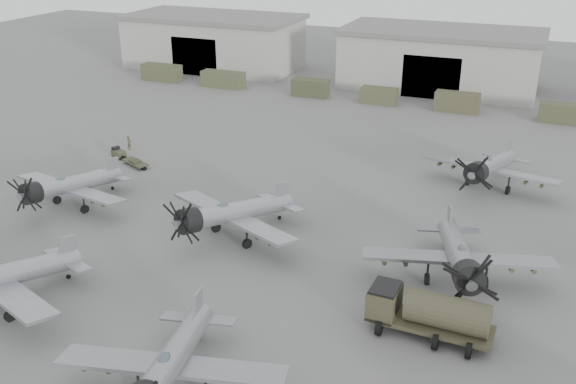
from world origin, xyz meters
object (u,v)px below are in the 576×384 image
object	(u,v)px
aircraft_mid_0	(67,186)
tug_trailer	(125,157)
fuel_tanker	(429,311)
ground_crew	(129,143)
aircraft_mid_2	(459,256)
aircraft_near_1	(169,365)
aircraft_far_1	(489,167)
aircraft_mid_1	(229,214)

from	to	relation	value
aircraft_mid_0	tug_trailer	world-z (taller)	aircraft_mid_0
fuel_tanker	ground_crew	world-z (taller)	fuel_tanker
aircraft_mid_2	tug_trailer	distance (m)	38.48
aircraft_near_1	aircraft_far_1	xyz separation A→B (m)	(12.43, 36.11, 0.05)
tug_trailer	ground_crew	xyz separation A→B (m)	(-1.65, 3.17, 0.36)
aircraft_far_1	ground_crew	size ratio (longest dim) A/B	8.09
aircraft_mid_2	ground_crew	bearing A→B (deg)	142.40
aircraft_mid_0	ground_crew	size ratio (longest dim) A/B	7.60
aircraft_mid_2	ground_crew	distance (m)	41.10
aircraft_near_1	aircraft_mid_0	xyz separation A→B (m)	(-21.45, 17.61, -0.09)
aircraft_mid_1	aircraft_mid_0	bearing A→B (deg)	-156.33
fuel_tanker	tug_trailer	distance (m)	40.19
aircraft_near_1	tug_trailer	size ratio (longest dim) A/B	2.18
aircraft_near_1	tug_trailer	xyz separation A→B (m)	(-24.04, 29.55, -1.84)
aircraft_mid_1	aircraft_mid_2	xyz separation A→B (m)	(17.93, -0.22, 0.07)
aircraft_mid_1	ground_crew	size ratio (longest dim) A/B	7.96
aircraft_mid_0	aircraft_near_1	bearing A→B (deg)	-29.35
aircraft_far_1	tug_trailer	size ratio (longest dim) A/B	2.23
aircraft_far_1	ground_crew	world-z (taller)	aircraft_far_1
aircraft_mid_2	ground_crew	size ratio (longest dim) A/B	8.38
aircraft_mid_0	fuel_tanker	world-z (taller)	aircraft_mid_0
aircraft_mid_0	tug_trailer	size ratio (longest dim) A/B	2.10
aircraft_mid_0	aircraft_mid_1	xyz separation A→B (m)	(15.95, 0.04, 0.17)
aircraft_mid_0	aircraft_mid_1	size ratio (longest dim) A/B	0.95
aircraft_mid_1	ground_crew	distance (m)	25.23
aircraft_near_1	ground_crew	world-z (taller)	aircraft_near_1
tug_trailer	fuel_tanker	bearing A→B (deg)	-3.40
aircraft_mid_1	tug_trailer	xyz separation A→B (m)	(-18.54, 11.89, -1.92)
aircraft_mid_0	fuel_tanker	bearing A→B (deg)	-1.18
ground_crew	fuel_tanker	bearing A→B (deg)	-134.50
aircraft_far_1	fuel_tanker	size ratio (longest dim) A/B	1.66
aircraft_mid_2	fuel_tanker	bearing A→B (deg)	-112.92
aircraft_mid_1	aircraft_far_1	size ratio (longest dim) A/B	0.98
tug_trailer	ground_crew	bearing A→B (deg)	141.48
aircraft_near_1	ground_crew	size ratio (longest dim) A/B	7.91
fuel_tanker	aircraft_far_1	bearing A→B (deg)	90.27
aircraft_mid_1	aircraft_far_1	world-z (taller)	aircraft_mid_1
aircraft_near_1	aircraft_mid_0	bearing A→B (deg)	127.07
aircraft_mid_1	tug_trailer	size ratio (longest dim) A/B	2.20
aircraft_mid_2	aircraft_far_1	bearing A→B (deg)	74.23
aircraft_mid_0	aircraft_far_1	bearing A→B (deg)	38.67
aircraft_far_1	aircraft_mid_0	bearing A→B (deg)	-138.89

